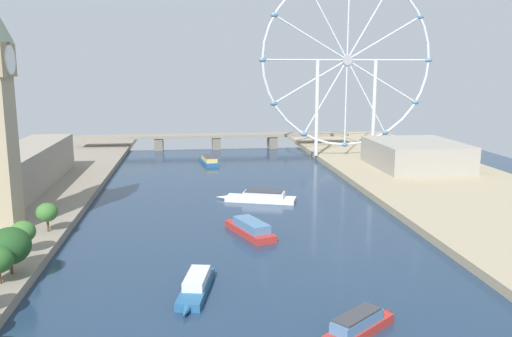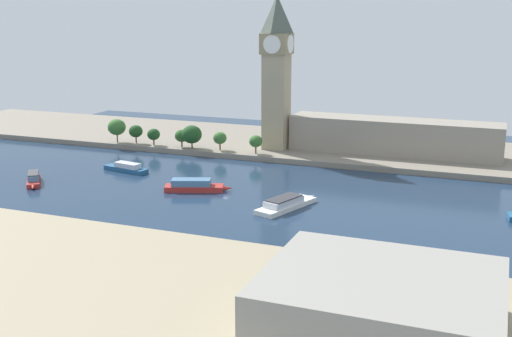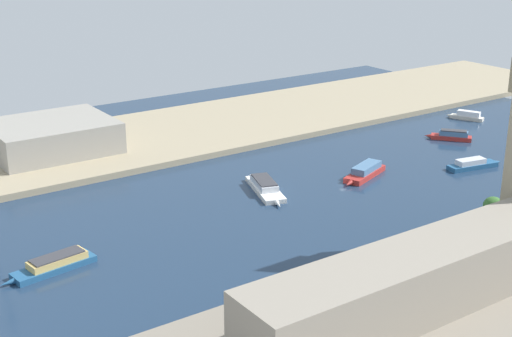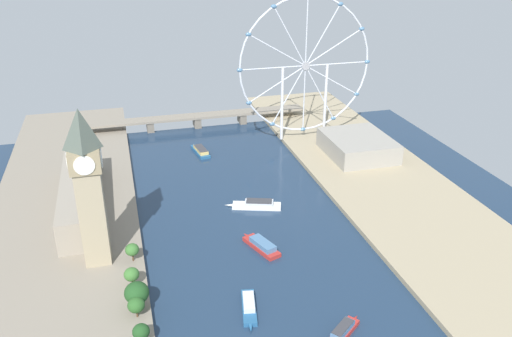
# 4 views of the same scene
# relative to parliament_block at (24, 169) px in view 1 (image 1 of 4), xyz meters

# --- Properties ---
(ground_plane) EXTENTS (386.21, 386.21, 0.00)m
(ground_plane) POSITION_rel_parliament_block_xyz_m (96.99, -58.16, -12.55)
(ground_plane) COLOR #1E334C
(riverbank_right) EXTENTS (90.00, 520.00, 3.00)m
(riverbank_right) POSITION_rel_parliament_block_xyz_m (205.09, -58.16, -11.05)
(riverbank_right) COLOR tan
(riverbank_right) RESTS_ON ground_plane
(parliament_block) EXTENTS (22.00, 114.56, 19.11)m
(parliament_block) POSITION_rel_parliament_block_xyz_m (0.00, 0.00, 0.00)
(parliament_block) COLOR gray
(parliament_block) RESTS_ON riverbank_left
(ferris_wheel) EXTENTS (113.45, 3.20, 117.11)m
(ferris_wheel) POSITION_rel_parliament_block_xyz_m (178.28, 79.44, 50.67)
(ferris_wheel) COLOR silver
(ferris_wheel) RESTS_ON riverbank_right
(riverside_hall) EXTENTS (47.15, 56.52, 14.79)m
(riverside_hall) POSITION_rel_parliament_block_xyz_m (206.71, 32.08, -2.16)
(riverside_hall) COLOR gray
(riverside_hall) RESTS_ON riverbank_right
(river_bridge) EXTENTS (198.21, 14.83, 10.75)m
(river_bridge) POSITION_rel_parliament_block_xyz_m (96.99, 136.87, -4.22)
(river_bridge) COLOR gray
(river_bridge) RESTS_ON ground_plane
(tour_boat_0) EXTENTS (36.58, 18.47, 4.98)m
(tour_boat_0) POSITION_rel_parliament_block_xyz_m (109.45, -25.45, -10.55)
(tour_boat_0) COLOR white
(tour_boat_0) RESTS_ON ground_plane
(tour_boat_1) EXTENTS (11.86, 33.09, 4.95)m
(tour_boat_1) POSITION_rel_parliament_block_xyz_m (89.40, 74.21, -10.46)
(tour_boat_1) COLOR #235684
(tour_boat_1) RESTS_ON ground_plane
(tour_boat_3) EXTENTS (16.77, 30.82, 5.40)m
(tour_boat_3) POSITION_rel_parliament_block_xyz_m (99.09, -73.09, -10.28)
(tour_boat_3) COLOR #B22D28
(tour_boat_3) RESTS_ON ground_plane
(tour_boat_4) EXTENTS (11.08, 29.57, 4.65)m
(tour_boat_4) POSITION_rel_parliament_block_xyz_m (79.13, -122.26, -10.69)
(tour_boat_4) COLOR #235684
(tour_boat_4) RESTS_ON ground_plane
(tour_boat_5) EXTENTS (21.31, 18.14, 5.25)m
(tour_boat_5) POSITION_rel_parliament_block_xyz_m (115.84, -149.62, -10.34)
(tour_boat_5) COLOR #B22D28
(tour_boat_5) RESTS_ON ground_plane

